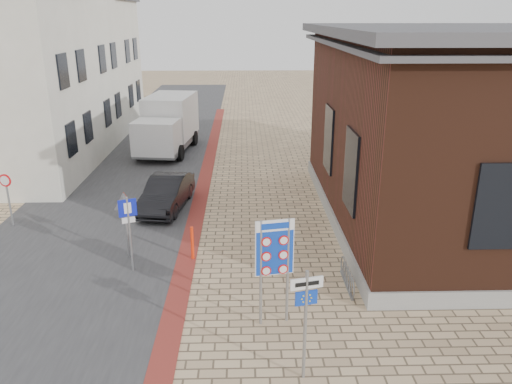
# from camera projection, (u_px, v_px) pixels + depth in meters

# --- Properties ---
(ground) EXTENTS (120.00, 120.00, 0.00)m
(ground) POSITION_uv_depth(u_px,v_px,m) (254.00, 334.00, 11.80)
(ground) COLOR tan
(ground) RESTS_ON ground
(road_strip) EXTENTS (7.00, 60.00, 0.02)m
(road_strip) POSITION_uv_depth(u_px,v_px,m) (141.00, 161.00, 25.79)
(road_strip) COLOR #38383A
(road_strip) RESTS_ON ground
(curb_strip) EXTENTS (0.60, 40.00, 0.02)m
(curb_strip) POSITION_uv_depth(u_px,v_px,m) (202.00, 193.00, 21.17)
(curb_strip) COLOR maroon
(curb_strip) RESTS_ON ground
(brick_building) EXTENTS (13.00, 13.00, 6.80)m
(brick_building) POSITION_uv_depth(u_px,v_px,m) (506.00, 126.00, 17.45)
(brick_building) COLOR gray
(brick_building) RESTS_ON ground
(townhouse_mid) EXTENTS (7.40, 6.40, 9.10)m
(townhouse_mid) POSITION_uv_depth(u_px,v_px,m) (43.00, 65.00, 26.96)
(townhouse_mid) COLOR beige
(townhouse_mid) RESTS_ON ground
(townhouse_far) EXTENTS (7.40, 6.40, 8.30)m
(townhouse_far) POSITION_uv_depth(u_px,v_px,m) (79.00, 63.00, 32.75)
(townhouse_far) COLOR beige
(townhouse_far) RESTS_ON ground
(bike_rack) EXTENTS (0.08, 1.80, 0.60)m
(bike_rack) POSITION_uv_depth(u_px,v_px,m) (347.00, 277.00, 13.85)
(bike_rack) COLOR slate
(bike_rack) RESTS_ON ground
(sedan) EXTENTS (1.86, 3.96, 1.26)m
(sedan) POSITION_uv_depth(u_px,v_px,m) (167.00, 193.00, 19.34)
(sedan) COLOR black
(sedan) RESTS_ON ground
(box_truck) EXTENTS (2.98, 5.93, 2.98)m
(box_truck) POSITION_uv_depth(u_px,v_px,m) (168.00, 124.00, 27.21)
(box_truck) COLOR slate
(box_truck) RESTS_ON ground
(border_sign) EXTENTS (0.92, 0.22, 2.72)m
(border_sign) POSITION_uv_depth(u_px,v_px,m) (275.00, 250.00, 11.63)
(border_sign) COLOR gray
(border_sign) RESTS_ON ground
(essen_sign) EXTENTS (0.66, 0.19, 2.49)m
(essen_sign) POSITION_uv_depth(u_px,v_px,m) (306.00, 309.00, 9.86)
(essen_sign) COLOR gray
(essen_sign) RESTS_ON ground
(parking_sign) EXTENTS (0.49, 0.23, 2.32)m
(parking_sign) POSITION_uv_depth(u_px,v_px,m) (129.00, 222.00, 14.22)
(parking_sign) COLOR gray
(parking_sign) RESTS_ON ground
(yield_sign) EXTENTS (0.75, 0.12, 2.11)m
(yield_sign) POSITION_uv_depth(u_px,v_px,m) (125.00, 210.00, 15.03)
(yield_sign) COLOR gray
(yield_sign) RESTS_ON ground
(speed_sign) EXTENTS (0.46, 0.12, 1.95)m
(speed_sign) POSITION_uv_depth(u_px,v_px,m) (7.00, 192.00, 17.48)
(speed_sign) COLOR gray
(speed_sign) RESTS_ON ground
(bollard) EXTENTS (0.12, 0.12, 1.08)m
(bollard) POSITION_uv_depth(u_px,v_px,m) (192.00, 243.00, 15.28)
(bollard) COLOR #FF320D
(bollard) RESTS_ON ground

